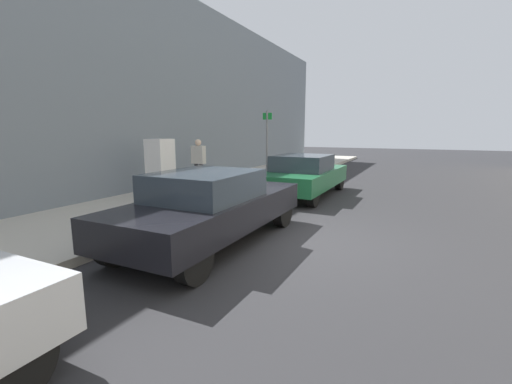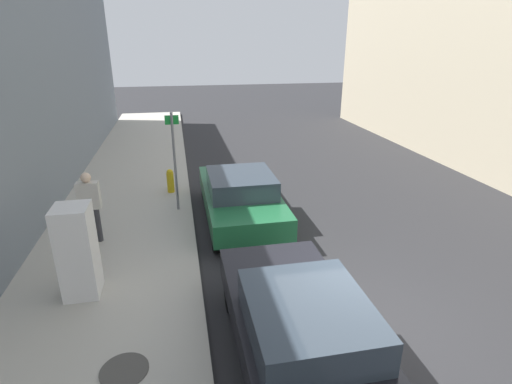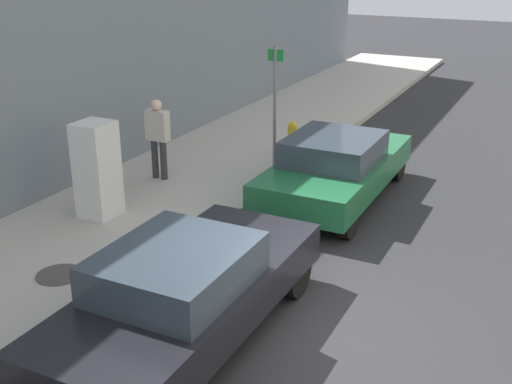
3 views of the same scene
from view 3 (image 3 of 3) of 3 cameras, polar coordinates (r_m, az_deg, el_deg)
The scene contains 9 objects.
ground_plane at distance 8.79m, azimuth 4.75°, elevation -12.39°, with size 80.00×80.00×0.00m, color #28282B.
sidewalk_slab at distance 10.96m, azimuth -17.66°, elevation -5.68°, with size 3.70×44.00×0.16m, color #B2ADA0.
discarded_refrigerator at distance 11.93m, azimuth -13.94°, elevation 1.94°, with size 0.62×0.67×1.76m.
manhole_cover at distance 10.24m, azimuth -17.09°, elevation -7.04°, with size 0.70×0.70×0.02m, color #47443F.
street_sign_post at distance 13.82m, azimuth 1.69°, elevation 7.93°, with size 0.36×0.07×2.72m.
fire_hydrant at distance 15.46m, azimuth 3.23°, elevation 4.99°, with size 0.22×0.22×0.74m.
pedestrian_walking_far at distance 13.60m, azimuth -8.72°, elevation 5.18°, with size 0.49×0.23×1.71m.
parked_sedan_dark at distance 8.25m, azimuth -6.30°, elevation -8.79°, with size 1.82×4.59×1.42m.
parked_sedan_green at distance 12.88m, azimuth 7.11°, elevation 2.28°, with size 1.90×4.49×1.38m.
Camera 3 is at (2.62, -6.85, 4.85)m, focal length 45.00 mm.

